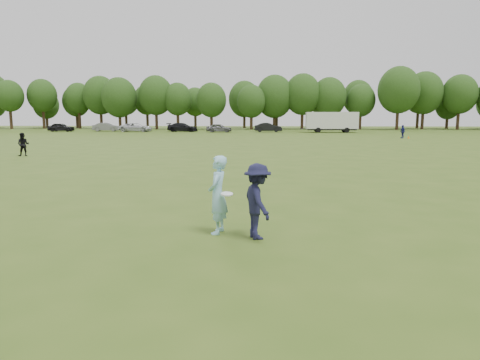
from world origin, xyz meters
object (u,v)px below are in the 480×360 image
(car_e, at_px, (219,128))
(car_f, at_px, (268,127))
(defender, at_px, (258,201))
(player_far_d, at_px, (318,127))
(car_c, at_px, (136,127))
(thrower, at_px, (218,195))
(player_far_b, at_px, (403,132))
(car_d, at_px, (183,127))
(car_a, at_px, (61,127))
(cargo_trailer, at_px, (332,121))
(player_far_a, at_px, (23,145))
(car_b, at_px, (106,127))
(field_cone, at_px, (409,137))

(car_e, bearing_deg, car_f, -74.65)
(defender, bearing_deg, player_far_d, -28.83)
(player_far_d, distance_m, car_c, 29.46)
(player_far_d, xyz_separation_m, car_c, (-29.41, 1.55, -0.18))
(thrower, height_order, car_c, thrower)
(player_far_b, relative_size, car_d, 0.31)
(car_a, bearing_deg, car_d, -91.81)
(car_d, xyz_separation_m, cargo_trailer, (24.12, -1.41, 1.05))
(car_a, relative_size, cargo_trailer, 0.47)
(thrower, bearing_deg, defender, 76.11)
(defender, bearing_deg, car_f, -21.36)
(thrower, distance_m, cargo_trailer, 60.61)
(player_far_a, bearing_deg, car_c, 83.56)
(car_b, bearing_deg, player_far_b, -121.70)
(car_a, height_order, car_f, car_f)
(car_d, xyz_separation_m, car_f, (14.13, -0.34, 0.01))
(player_far_d, bearing_deg, player_far_a, -123.77)
(defender, xyz_separation_m, car_a, (-34.11, 60.93, -0.10))
(thrower, height_order, car_e, thrower)
(thrower, height_order, player_far_b, thrower)
(field_cone, bearing_deg, car_f, 130.85)
(car_c, relative_size, car_d, 1.04)
(car_e, relative_size, car_f, 0.90)
(car_e, height_order, car_f, car_f)
(player_far_d, distance_m, car_e, 15.60)
(defender, relative_size, car_c, 0.32)
(car_a, xyz_separation_m, car_f, (34.60, 0.02, 0.02))
(car_c, bearing_deg, field_cone, -116.85)
(car_c, relative_size, field_cone, 17.30)
(car_e, xyz_separation_m, cargo_trailer, (17.85, 0.47, 1.09))
(car_c, distance_m, car_d, 7.59)
(field_cone, bearing_deg, player_far_d, 116.88)
(car_f, xyz_separation_m, field_cone, (16.28, -18.83, -0.59))
(defender, bearing_deg, car_b, 2.46)
(defender, distance_m, car_b, 67.56)
(player_far_a, height_order, cargo_trailer, cargo_trailer)
(defender, xyz_separation_m, cargo_trailer, (10.47, 59.88, 0.96))
(defender, xyz_separation_m, field_cone, (16.76, 42.12, -0.67))
(player_far_b, relative_size, car_c, 0.30)
(car_e, bearing_deg, thrower, -169.46)
(cargo_trailer, bearing_deg, player_far_b, -71.69)
(player_far_b, xyz_separation_m, car_e, (-23.57, 16.81, -0.09))
(car_c, relative_size, car_f, 1.15)
(player_far_d, distance_m, car_b, 35.14)
(car_e, xyz_separation_m, car_f, (7.86, 1.54, 0.05))
(car_e, bearing_deg, car_b, 86.61)
(player_far_a, xyz_separation_m, cargo_trailer, (26.19, 41.80, 1.01))
(player_far_a, distance_m, player_far_d, 47.40)
(car_f, xyz_separation_m, cargo_trailer, (9.99, -1.07, 1.03))
(car_a, bearing_deg, car_e, -96.08)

